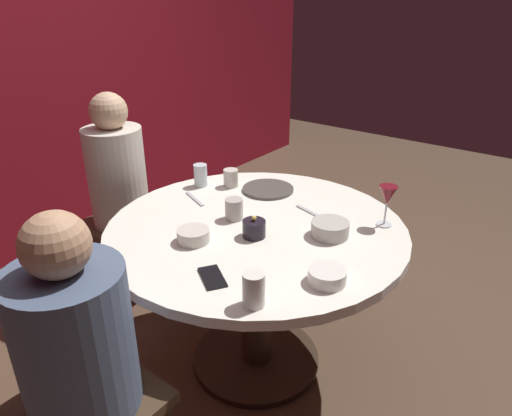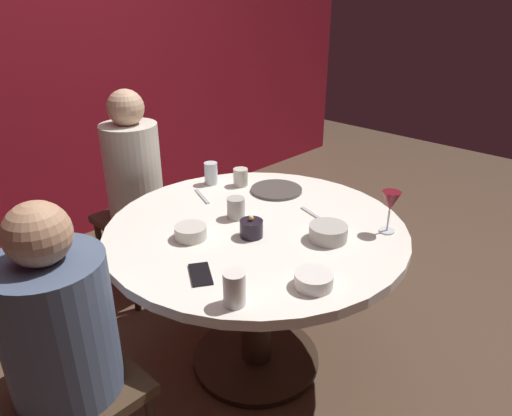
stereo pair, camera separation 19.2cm
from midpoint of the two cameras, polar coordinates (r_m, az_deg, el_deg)
ground_plane at (r=2.38m, az=2.43°, el=-18.00°), size 8.00×8.00×0.00m
back_wall at (r=3.28m, az=-23.43°, el=17.41°), size 6.00×0.10×2.60m
dining_table at (r=2.04m, az=2.72°, el=-6.26°), size 1.25×1.25×0.73m
seated_diner_left at (r=1.54m, az=-19.49°, el=-13.95°), size 0.40×0.40×1.12m
seated_diner_back at (r=2.60m, az=-12.66°, el=4.10°), size 0.40×0.40×1.17m
candle_holder at (r=1.86m, az=2.40°, el=-2.56°), size 0.09×0.09×0.09m
wine_glass at (r=1.96m, az=18.77°, el=0.53°), size 0.08×0.08×0.18m
dinner_plate at (r=2.30m, az=4.90°, el=2.16°), size 0.25×0.25×0.01m
cell_phone at (r=1.63m, az=-3.40°, el=-8.13°), size 0.13×0.16×0.01m
bowl_serving_large at (r=1.85m, az=-5.01°, el=-3.03°), size 0.13×0.13×0.05m
bowl_salad_center at (r=1.87m, az=11.69°, el=-3.02°), size 0.15×0.15×0.06m
bowl_small_white at (r=1.59m, az=10.53°, el=-8.70°), size 0.13×0.13×0.05m
cup_near_candle at (r=2.00m, az=0.29°, el=-0.07°), size 0.08×0.08×0.09m
cup_by_left_diner at (r=1.46m, az=1.16°, el=-9.89°), size 0.07×0.07×0.11m
cup_by_right_diner at (r=2.34m, az=0.46°, el=3.72°), size 0.07×0.07×0.09m
cup_center_front at (r=2.36m, az=-3.18°, el=4.18°), size 0.07×0.07×0.11m
fork_near_plate at (r=2.07m, az=9.71°, el=-0.91°), size 0.07×0.18×0.01m
knife_near_plate at (r=2.23m, az=-4.14°, el=1.37°), size 0.08×0.17×0.01m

